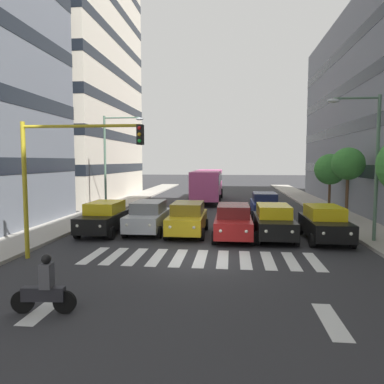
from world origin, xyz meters
name	(u,v)px	position (x,y,z in m)	size (l,w,h in m)	color
ground_plane	(201,258)	(0.00, 0.00, 0.00)	(180.00, 180.00, 0.00)	#2D2D30
building_right_block_0	(80,58)	(14.22, -22.33, 14.41)	(8.15, 18.38, 28.82)	beige
crosswalk_markings	(201,258)	(0.00, 0.00, 0.00)	(9.45, 2.80, 0.01)	silver
lane_arrow_0	(331,321)	(-3.71, 5.50, 0.00)	(0.50, 2.20, 0.01)	silver
lane_arrow_1	(46,308)	(3.71, 5.50, 0.00)	(0.50, 2.20, 0.01)	silver
car_0	(325,223)	(-5.82, -3.98, 0.89)	(2.02, 4.44, 1.72)	black
car_1	(274,221)	(-3.36, -4.18, 0.89)	(2.02, 4.44, 1.72)	black
car_2	(233,221)	(-1.32, -4.03, 0.89)	(2.02, 4.44, 1.72)	maroon
car_3	(188,218)	(1.11, -4.77, 0.89)	(2.02, 4.44, 1.72)	gold
car_4	(148,217)	(3.34, -5.12, 0.89)	(2.02, 4.44, 1.72)	#B2B7BC
car_5	(104,217)	(5.66, -4.60, 0.89)	(2.02, 4.44, 1.72)	black
car_row2_0	(265,205)	(-3.54, -11.34, 0.89)	(2.02, 4.44, 1.72)	navy
bus_behind_traffic	(208,182)	(1.11, -21.12, 1.86)	(2.78, 10.50, 3.00)	#DB5193
motorcycle_with_rider	(45,289)	(3.56, 5.82, 0.65)	(1.70, 0.38, 1.57)	black
traffic_light_gantry	(59,166)	(5.57, 0.72, 3.75)	(4.96, 0.36, 5.50)	#AD991E
street_lamp_left	(369,153)	(-7.64, -3.57, 4.32)	(2.43, 0.28, 6.87)	#4C6B56
street_lamp_right	(111,154)	(7.53, -11.57, 4.48)	(2.99, 0.28, 7.06)	#4C6B56
street_tree_1	(348,164)	(-8.67, -10.07, 3.74)	(2.09, 2.09, 4.67)	#513823
street_tree_2	(330,169)	(-8.92, -15.38, 3.28)	(2.42, 2.42, 4.35)	#513823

